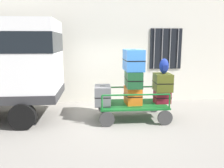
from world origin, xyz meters
name	(u,v)px	position (x,y,z in m)	size (l,w,h in m)	color
ground_plane	(122,120)	(0.00, 0.00, 0.00)	(40.00, 40.00, 0.00)	gray
building_wall	(115,35)	(0.01, 2.35, 2.50)	(12.00, 0.38, 5.00)	silver
luggage_cart	(133,107)	(0.33, 0.11, 0.38)	(2.02, 1.27, 0.47)	#146023
cart_railing	(133,93)	(0.33, 0.11, 0.80)	(1.90, 1.13, 0.42)	#146023
suitcase_left_bottom	(103,95)	(-0.56, 0.10, 0.74)	(0.48, 0.72, 0.55)	slate
suitcase_midleft_bottom	(133,95)	(0.33, 0.10, 0.72)	(0.49, 0.59, 0.52)	orange
suitcase_midleft_middle	(133,79)	(0.33, 0.09, 1.22)	(0.46, 0.95, 0.47)	#194C28
suitcase_midleft_top	(133,60)	(0.33, 0.13, 1.75)	(0.52, 0.94, 0.60)	#3372C6
suitcase_center_bottom	(162,97)	(1.21, 0.14, 0.65)	(0.48, 0.38, 0.37)	maroon
suitcase_center_middle	(163,82)	(1.21, 0.14, 1.09)	(0.51, 0.64, 0.51)	#4C5119
backpack	(164,66)	(1.22, 0.10, 1.57)	(0.27, 0.22, 0.44)	navy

